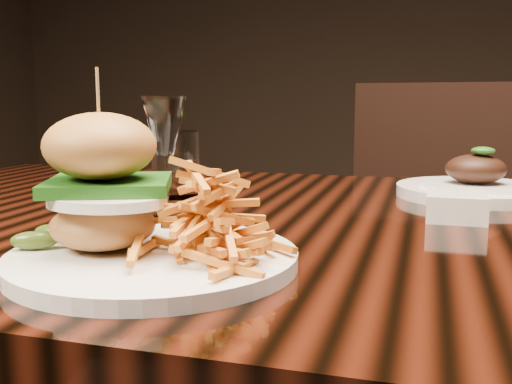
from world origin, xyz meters
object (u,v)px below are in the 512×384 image
(burger_plate, at_px, (151,213))
(chair_far, at_px, (422,234))
(dining_table, at_px, (323,274))
(wine_glass, at_px, (165,131))
(far_dish, at_px, (475,187))

(burger_plate, xyz_separation_m, chair_far, (0.24, 1.16, -0.26))
(dining_table, relative_size, wine_glass, 9.82)
(dining_table, bearing_deg, wine_glass, -158.45)
(dining_table, xyz_separation_m, wine_glass, (-0.19, -0.08, 0.20))
(dining_table, height_order, burger_plate, burger_plate)
(dining_table, xyz_separation_m, chair_far, (0.12, 0.89, -0.13))
(far_dish, bearing_deg, wine_glass, -141.37)
(wine_glass, distance_m, far_dish, 0.52)
(dining_table, distance_m, wine_glass, 0.29)
(burger_plate, height_order, chair_far, chair_far)
(dining_table, bearing_deg, far_dish, 49.74)
(burger_plate, height_order, far_dish, burger_plate)
(wine_glass, xyz_separation_m, chair_far, (0.32, 0.97, -0.33))
(dining_table, xyz_separation_m, far_dish, (0.21, 0.24, 0.09))
(far_dish, height_order, chair_far, chair_far)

